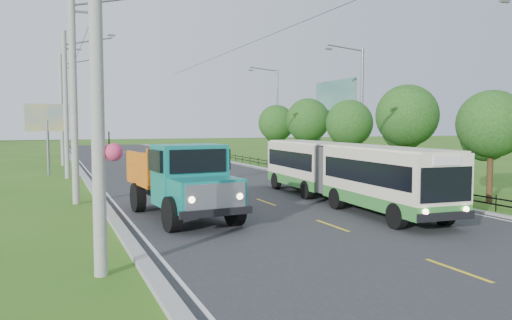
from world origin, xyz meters
TOP-DOWN VIEW (x-y plane):
  - ground at (0.00, 0.00)m, footprint 240.00×240.00m
  - road at (0.00, 20.00)m, footprint 14.00×120.00m
  - curb_left at (-7.20, 20.00)m, footprint 0.40×120.00m
  - curb_right at (7.15, 20.00)m, footprint 0.30×120.00m
  - edge_line_left at (-6.65, 20.00)m, footprint 0.12×120.00m
  - edge_line_right at (6.65, 20.00)m, footprint 0.12×120.00m
  - centre_dash at (0.00, 0.00)m, footprint 0.12×2.20m
  - railing_right at (8.00, 14.00)m, footprint 0.04×40.00m
  - pole_nearest at (-8.24, -3.00)m, footprint 3.51×0.44m
  - pole_near at (-8.26, 9.00)m, footprint 3.51×0.32m
  - pole_mid at (-8.26, 21.00)m, footprint 3.51×0.32m
  - pole_far at (-8.26, 33.00)m, footprint 3.51×0.32m
  - tree_second at (9.86, 2.14)m, footprint 3.18×3.26m
  - tree_third at (9.86, 8.14)m, footprint 3.60×3.62m
  - tree_fourth at (9.86, 14.14)m, footprint 3.24×3.31m
  - tree_fifth at (9.86, 20.14)m, footprint 3.48×3.52m
  - tree_back at (9.86, 26.14)m, footprint 3.30×3.36m
  - streetlight_mid at (10.64, 14.00)m, footprint 3.02×0.20m
  - streetlight_far at (10.64, 28.00)m, footprint 3.02×0.20m
  - planter_near at (8.60, 6.00)m, footprint 0.64×0.64m
  - planter_mid at (8.60, 14.00)m, footprint 0.64×0.64m
  - planter_far at (8.60, 22.00)m, footprint 0.64×0.64m
  - billboard_left at (-9.50, 24.00)m, footprint 3.00×0.20m
  - billboard_right at (12.30, 20.00)m, footprint 0.24×6.00m
  - bus at (3.15, 4.28)m, footprint 3.14×14.14m
  - dump_truck at (-4.63, 3.72)m, footprint 3.27×7.18m

SIDE VIEW (x-z plane):
  - ground at x=0.00m, z-range 0.00..0.00m
  - road at x=0.00m, z-range 0.00..0.02m
  - edge_line_left at x=-6.65m, z-range 0.02..0.02m
  - edge_line_right at x=6.65m, z-range 0.02..0.02m
  - centre_dash at x=0.00m, z-range 0.02..0.02m
  - curb_right at x=7.15m, z-range 0.00..0.10m
  - curb_left at x=-7.20m, z-range 0.00..0.15m
  - planter_near at x=8.60m, z-range -0.05..0.62m
  - planter_mid at x=8.60m, z-range -0.05..0.62m
  - planter_far at x=8.60m, z-range -0.05..0.62m
  - railing_right at x=8.00m, z-range 0.00..0.60m
  - bus at x=3.15m, z-range 0.27..2.98m
  - dump_truck at x=-4.63m, z-range 0.19..3.12m
  - tree_second at x=9.86m, z-range 0.87..6.17m
  - tree_fourth at x=9.86m, z-range 0.89..6.29m
  - tree_back at x=9.86m, z-range 0.90..6.40m
  - tree_fifth at x=9.86m, z-range 0.95..6.75m
  - billboard_left at x=-9.50m, z-range 1.27..6.47m
  - tree_third at x=9.86m, z-range 0.99..6.99m
  - streetlight_mid at x=10.64m, z-range 0.37..9.44m
  - streetlight_far at x=10.64m, z-range 0.37..9.44m
  - pole_nearest at x=-8.24m, z-range -0.06..9.94m
  - pole_near at x=-8.26m, z-range 0.09..10.09m
  - pole_mid at x=-8.26m, z-range 0.09..10.09m
  - pole_far at x=-8.26m, z-range 0.09..10.09m
  - billboard_right at x=12.30m, z-range 1.69..8.99m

